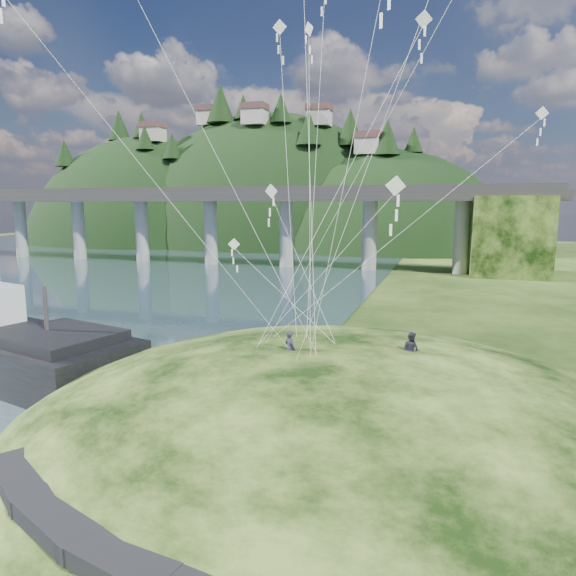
% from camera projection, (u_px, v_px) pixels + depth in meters
% --- Properties ---
extents(ground, '(320.00, 320.00, 0.00)m').
position_uv_depth(ground, '(176.00, 440.00, 25.72)').
color(ground, black).
rests_on(ground, ground).
extents(grass_hill, '(36.00, 32.00, 13.00)m').
position_uv_depth(grass_hill, '(341.00, 473.00, 25.47)').
color(grass_hill, black).
rests_on(grass_hill, ground).
extents(footpath, '(22.29, 5.84, 0.83)m').
position_uv_depth(footpath, '(236.00, 560.00, 14.00)').
color(footpath, black).
rests_on(footpath, ground).
extents(bridge, '(160.00, 11.00, 15.00)m').
position_uv_depth(bridge, '(237.00, 215.00, 97.95)').
color(bridge, '#2D2B2B').
rests_on(bridge, ground).
extents(far_ridge, '(153.00, 70.00, 94.50)m').
position_uv_depth(far_ridge, '(253.00, 268.00, 154.84)').
color(far_ridge, black).
rests_on(far_ridge, ground).
extents(wooden_dock, '(13.02, 3.69, 0.92)m').
position_uv_depth(wooden_dock, '(123.00, 377.00, 33.96)').
color(wooden_dock, '#372016').
rests_on(wooden_dock, ground).
extents(kite_flyers, '(6.38, 2.56, 1.83)m').
position_uv_depth(kite_flyers, '(371.00, 332.00, 24.04)').
color(kite_flyers, '#282935').
rests_on(kite_flyers, ground).
extents(kite_swarm, '(20.80, 16.68, 17.06)m').
position_uv_depth(kite_swarm, '(316.00, 49.00, 22.55)').
color(kite_swarm, white).
rests_on(kite_swarm, ground).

